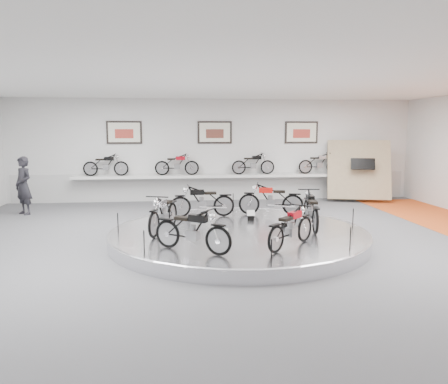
{
  "coord_description": "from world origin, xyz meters",
  "views": [
    {
      "loc": [
        -1.52,
        -10.29,
        2.77
      ],
      "look_at": [
        -0.33,
        0.6,
        1.23
      ],
      "focal_mm": 35.0,
      "sensor_mm": 36.0,
      "label": 1
    }
  ],
  "objects": [
    {
      "name": "poster_right",
      "position": [
        3.5,
        6.96,
        2.7
      ],
      "size": [
        1.35,
        0.06,
        0.88
      ],
      "primitive_type": "cube",
      "color": "white",
      "rests_on": "wall_back"
    },
    {
      "name": "visitor",
      "position": [
        -6.57,
        4.67,
        0.96
      ],
      "size": [
        0.84,
        0.8,
        1.93
      ],
      "primitive_type": "imported",
      "rotation": [
        0.0,
        0.0,
        -0.69
      ],
      "color": "black",
      "rests_on": "floor"
    },
    {
      "name": "bike_a",
      "position": [
        1.23,
        2.15,
        0.77
      ],
      "size": [
        1.69,
        0.91,
        0.95
      ],
      "primitive_type": null,
      "rotation": [
        0.0,
        0.0,
        2.92
      ],
      "color": "red",
      "rests_on": "display_platform"
    },
    {
      "name": "shelf_bike_c",
      "position": [
        1.5,
        6.7,
        1.42
      ],
      "size": [
        1.22,
        0.43,
        0.73
      ],
      "primitive_type": null,
      "color": "black",
      "rests_on": "shelf"
    },
    {
      "name": "poster_left",
      "position": [
        -3.5,
        6.96,
        2.7
      ],
      "size": [
        1.35,
        0.06,
        0.88
      ],
      "primitive_type": "cube",
      "color": "white",
      "rests_on": "wall_back"
    },
    {
      "name": "platform_rim",
      "position": [
        0.0,
        0.3,
        0.27
      ],
      "size": [
        6.4,
        6.4,
        0.1
      ],
      "primitive_type": "torus",
      "color": "#B2B2BA",
      "rests_on": "display_platform"
    },
    {
      "name": "dado_band",
      "position": [
        0.0,
        6.98,
        0.55
      ],
      "size": [
        15.68,
        0.04,
        1.1
      ],
      "primitive_type": "cube",
      "color": "#BCBCBA",
      "rests_on": "floor"
    },
    {
      "name": "display_platform",
      "position": [
        0.0,
        0.3,
        0.15
      ],
      "size": [
        6.4,
        6.4,
        0.3
      ],
      "primitive_type": "cylinder",
      "color": "silver",
      "rests_on": "floor"
    },
    {
      "name": "bike_e",
      "position": [
        0.88,
        -1.43,
        0.74
      ],
      "size": [
        1.43,
        1.42,
        0.88
      ],
      "primitive_type": null,
      "rotation": [
        0.0,
        0.0,
        7.06
      ],
      "color": "maroon",
      "rests_on": "display_platform"
    },
    {
      "name": "shelf",
      "position": [
        0.0,
        6.7,
        1.0
      ],
      "size": [
        11.0,
        0.55,
        0.1
      ],
      "primitive_type": "cube",
      "color": "silver",
      "rests_on": "wall_back"
    },
    {
      "name": "shelf_bike_d",
      "position": [
        4.2,
        6.7,
        1.42
      ],
      "size": [
        1.22,
        0.43,
        0.73
      ],
      "primitive_type": null,
      "color": "#B1B1B6",
      "rests_on": "shelf"
    },
    {
      "name": "shelf_bike_a",
      "position": [
        -4.2,
        6.7,
        1.42
      ],
      "size": [
        1.22,
        0.43,
        0.73
      ],
      "primitive_type": null,
      "color": "black",
      "rests_on": "shelf"
    },
    {
      "name": "poster_center",
      "position": [
        0.0,
        6.96,
        2.7
      ],
      "size": [
        1.35,
        0.06,
        0.88
      ],
      "primitive_type": "cube",
      "color": "white",
      "rests_on": "wall_back"
    },
    {
      "name": "shelf_bike_b",
      "position": [
        -1.5,
        6.7,
        1.42
      ],
      "size": [
        1.22,
        0.43,
        0.73
      ],
      "primitive_type": null,
      "color": "maroon",
      "rests_on": "shelf"
    },
    {
      "name": "display_panel",
      "position": [
        5.6,
        6.1,
        1.25
      ],
      "size": [
        2.56,
        1.52,
        2.3
      ],
      "primitive_type": "cube",
      "rotation": [
        -0.35,
        0.0,
        -0.26
      ],
      "color": "tan",
      "rests_on": "floor"
    },
    {
      "name": "bike_b",
      "position": [
        -0.8,
        2.06,
        0.77
      ],
      "size": [
        1.62,
        0.66,
        0.93
      ],
      "primitive_type": null,
      "rotation": [
        0.0,
        0.0,
        3.2
      ],
      "color": "black",
      "rests_on": "display_platform"
    },
    {
      "name": "ceiling",
      "position": [
        0.0,
        0.0,
        4.0
      ],
      "size": [
        16.0,
        16.0,
        0.0
      ],
      "primitive_type": "plane",
      "rotation": [
        3.14,
        0.0,
        0.0
      ],
      "color": "white",
      "rests_on": "wall_back"
    },
    {
      "name": "bike_f",
      "position": [
        1.86,
        0.32,
        0.78
      ],
      "size": [
        0.79,
        1.7,
        0.96
      ],
      "primitive_type": null,
      "rotation": [
        0.0,
        0.0,
        7.72
      ],
      "color": "black",
      "rests_on": "display_platform"
    },
    {
      "name": "wall_back",
      "position": [
        0.0,
        7.0,
        2.0
      ],
      "size": [
        16.0,
        0.0,
        16.0
      ],
      "primitive_type": "plane",
      "rotation": [
        1.57,
        0.0,
        0.0
      ],
      "color": "silver",
      "rests_on": "floor"
    },
    {
      "name": "floor",
      "position": [
        0.0,
        0.0,
        0.0
      ],
      "size": [
        16.0,
        16.0,
        0.0
      ],
      "primitive_type": "plane",
      "color": "#4F4F51",
      "rests_on": "ground"
    },
    {
      "name": "bike_c",
      "position": [
        -1.86,
        0.3,
        0.78
      ],
      "size": [
        1.06,
        1.71,
        0.95
      ],
      "primitive_type": null,
      "rotation": [
        0.0,
        0.0,
        4.39
      ],
      "color": "#B1B1B6",
      "rests_on": "display_platform"
    },
    {
      "name": "wall_front",
      "position": [
        0.0,
        -7.0,
        2.0
      ],
      "size": [
        16.0,
        0.0,
        16.0
      ],
      "primitive_type": "plane",
      "rotation": [
        -1.57,
        0.0,
        0.0
      ],
      "color": "silver",
      "rests_on": "floor"
    },
    {
      "name": "bike_d",
      "position": [
        -1.22,
        -1.55,
        0.76
      ],
      "size": [
        1.59,
        1.34,
        0.91
      ],
      "primitive_type": null,
      "rotation": [
        0.0,
        0.0,
        5.68
      ],
      "color": "black",
      "rests_on": "display_platform"
    }
  ]
}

